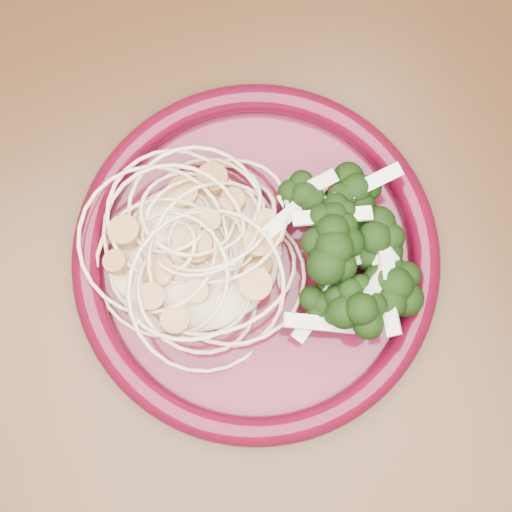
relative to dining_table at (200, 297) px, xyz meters
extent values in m
plane|color=brown|center=(0.00, 0.00, -0.65)|extent=(3.50, 3.50, 0.00)
cube|color=#472814|center=(0.00, 0.00, 0.08)|extent=(1.20, 0.80, 0.04)
cylinder|color=#4C0D1D|center=(0.06, 0.00, 0.10)|extent=(0.39, 0.39, 0.01)
torus|color=#4C0618|center=(0.06, 0.00, 0.11)|extent=(0.40, 0.40, 0.02)
ellipsoid|color=beige|center=(0.01, 0.02, 0.12)|extent=(0.19, 0.18, 0.03)
ellipsoid|color=black|center=(0.11, -0.03, 0.13)|extent=(0.15, 0.19, 0.06)
camera|label=1|loc=(0.02, -0.11, 0.69)|focal=50.00mm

